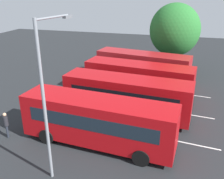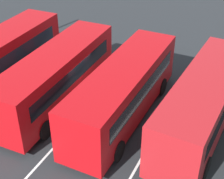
{
  "view_description": "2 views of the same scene",
  "coord_description": "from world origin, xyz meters",
  "px_view_note": "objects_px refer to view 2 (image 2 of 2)",
  "views": [
    {
      "loc": [
        -4.16,
        19.2,
        9.32
      ],
      "look_at": [
        0.85,
        1.47,
        1.83
      ],
      "focal_mm": 40.16,
      "sensor_mm": 36.0,
      "label": 1
    },
    {
      "loc": [
        -14.81,
        -6.28,
        11.22
      ],
      "look_at": [
        -0.92,
        -1.42,
        1.79
      ],
      "focal_mm": 54.11,
      "sensor_mm": 36.0,
      "label": 2
    }
  ],
  "objects_px": {
    "bus_center_left": "(124,90)",
    "pedestrian": "(39,29)",
    "bus_center_right": "(57,75)",
    "bus_far_right": "(1,57)",
    "bus_far_left": "(204,102)"
  },
  "relations": [
    {
      "from": "bus_far_left",
      "to": "bus_center_right",
      "type": "xyz_separation_m",
      "value": [
        -0.09,
        8.06,
        0.0
      ]
    },
    {
      "from": "pedestrian",
      "to": "bus_far_left",
      "type": "bearing_deg",
      "value": 29.8
    },
    {
      "from": "bus_far_left",
      "to": "bus_center_right",
      "type": "relative_size",
      "value": 1.01
    },
    {
      "from": "bus_center_left",
      "to": "bus_far_left",
      "type": "bearing_deg",
      "value": -79.1
    },
    {
      "from": "bus_center_right",
      "to": "bus_far_right",
      "type": "distance_m",
      "value": 4.34
    },
    {
      "from": "bus_center_right",
      "to": "bus_far_right",
      "type": "relative_size",
      "value": 1.0
    },
    {
      "from": "bus_center_left",
      "to": "bus_center_right",
      "type": "height_order",
      "value": "same"
    },
    {
      "from": "bus_far_right",
      "to": "pedestrian",
      "type": "height_order",
      "value": "bus_far_right"
    },
    {
      "from": "bus_center_right",
      "to": "bus_far_right",
      "type": "xyz_separation_m",
      "value": [
        0.86,
        4.26,
        0.0
      ]
    },
    {
      "from": "bus_center_right",
      "to": "pedestrian",
      "type": "height_order",
      "value": "bus_center_right"
    },
    {
      "from": "bus_center_left",
      "to": "bus_far_right",
      "type": "bearing_deg",
      "value": 89.39
    },
    {
      "from": "bus_far_right",
      "to": "bus_far_left",
      "type": "bearing_deg",
      "value": -88.88
    },
    {
      "from": "bus_far_left",
      "to": "bus_far_right",
      "type": "distance_m",
      "value": 12.34
    },
    {
      "from": "bus_center_left",
      "to": "pedestrian",
      "type": "xyz_separation_m",
      "value": [
        7.13,
        9.18,
        -0.63
      ]
    },
    {
      "from": "bus_center_right",
      "to": "bus_far_right",
      "type": "height_order",
      "value": "same"
    }
  ]
}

